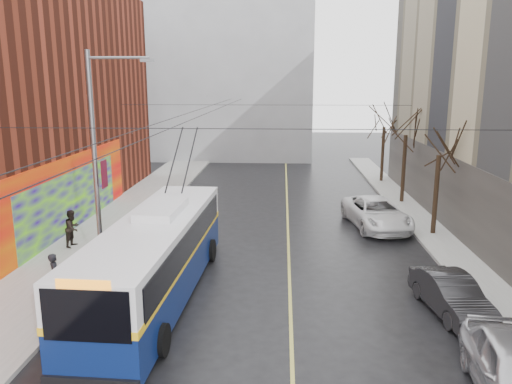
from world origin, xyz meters
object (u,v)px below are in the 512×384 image
Objects in this scene: tree_mid at (407,123)px; parked_car_b at (451,295)px; trolleybus at (156,256)px; parked_car_c at (376,213)px; pedestrian_a at (55,275)px; tree_far at (385,117)px; streetlight_pole at (99,158)px; following_car at (189,211)px; tree_near at (440,140)px; pedestrian_b at (73,228)px.

tree_mid is 1.64× the size of parked_car_b.
trolleybus is 13.71m from parked_car_c.
trolleybus is 7.44× the size of pedestrian_a.
tree_far is at bearing 68.80° from parked_car_c.
trolleybus is (2.74, -2.25, -3.25)m from streetlight_pole.
trolleybus is at bearing -144.36° from parked_car_c.
following_car is (-12.98, -5.91, -4.43)m from tree_mid.
tree_far is at bearing 63.10° from trolleybus.
parked_car_c is at bearing -0.78° from following_car.
tree_mid reaches higher than trolleybus.
tree_mid is 1.02× the size of tree_far.
following_car is at bearing -40.66° from pedestrian_a.
tree_near is at bearing 35.87° from trolleybus.
parked_car_b is at bearing -97.13° from tree_mid.
trolleybus reaches higher than pedestrian_a.
trolleybus is (-12.40, -22.25, -3.54)m from tree_far.
tree_mid is 1.17× the size of parked_car_c.
pedestrian_b is (-5.33, 5.16, -0.57)m from trolleybus.
following_car is (-0.58, 9.34, -0.77)m from trolleybus.
pedestrian_a is (-16.00, -15.74, -4.28)m from tree_mid.
tree_far is 3.71× the size of pedestrian_b.
parked_car_c is (9.71, 9.65, -0.80)m from trolleybus.
tree_mid is (15.14, 13.00, 0.41)m from streetlight_pole.
pedestrian_a is at bearing -109.56° from following_car.
streetlight_pole is 0.74× the size of trolleybus.
parked_car_c is at bearing 84.73° from parked_car_b.
tree_mid is at bearing 53.12° from trolleybus.
pedestrian_a is (-16.00, -8.74, -4.00)m from tree_near.
trolleybus is 3.69m from pedestrian_a.
tree_near reaches higher than parked_car_c.
tree_far is at bearing 90.00° from tree_near.
tree_mid reaches higher than tree_near.
tree_mid reaches higher than pedestrian_b.
following_car is (2.16, 7.09, -4.02)m from streetlight_pole.
parked_car_c is (-2.69, -12.60, -4.35)m from tree_far.
parked_car_c is at bearing -63.32° from pedestrian_b.
parked_car_b is (-2.00, -9.00, -4.31)m from tree_near.
streetlight_pole is at bearing -128.25° from pedestrian_b.
streetlight_pole is at bearing -127.12° from tree_far.
streetlight_pole is at bearing -158.46° from parked_car_c.
pedestrian_b is (-15.73, 5.90, 0.36)m from parked_car_b.
following_car is at bearing 95.77° from trolleybus.
pedestrian_a is 0.93× the size of pedestrian_b.
pedestrian_a is at bearing -151.89° from parked_car_c.
tree_mid is 7.00m from tree_far.
tree_near is 15.27m from trolleybus.
tree_mid is 3.78× the size of pedestrian_b.
pedestrian_a is (-16.00, -22.74, -4.17)m from tree_far.
trolleybus is at bearing -105.88° from pedestrian_a.
pedestrian_a is (-3.60, -0.49, -0.63)m from trolleybus.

